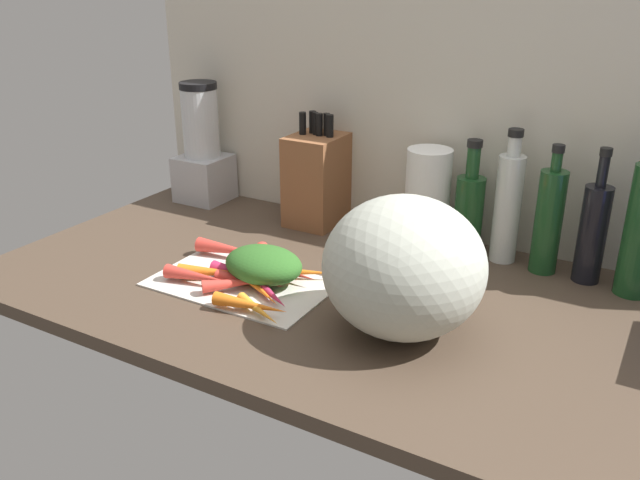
# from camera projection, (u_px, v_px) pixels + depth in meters

# --- Properties ---
(ground_plane) EXTENTS (1.70, 0.80, 0.03)m
(ground_plane) POSITION_uv_depth(u_px,v_px,m) (381.00, 304.00, 1.34)
(ground_plane) COLOR #47382B
(wall_back) EXTENTS (1.70, 0.03, 0.60)m
(wall_back) POSITION_uv_depth(u_px,v_px,m) (457.00, 114.00, 1.53)
(wall_back) COLOR beige
(wall_back) RESTS_ON ground_plane
(cutting_board) EXTENTS (0.37, 0.23, 0.01)m
(cutting_board) POSITION_uv_depth(u_px,v_px,m) (241.00, 283.00, 1.39)
(cutting_board) COLOR beige
(cutting_board) RESTS_ON ground_plane
(carrot_0) EXTENTS (0.17, 0.04, 0.03)m
(carrot_0) POSITION_uv_depth(u_px,v_px,m) (281.00, 271.00, 1.40)
(carrot_0) COLOR red
(carrot_0) RESTS_ON cutting_board
(carrot_1) EXTENTS (0.13, 0.07, 0.02)m
(carrot_1) POSITION_uv_depth(u_px,v_px,m) (259.00, 310.00, 1.25)
(carrot_1) COLOR orange
(carrot_1) RESTS_ON cutting_board
(carrot_2) EXTENTS (0.17, 0.06, 0.03)m
(carrot_2) POSITION_uv_depth(u_px,v_px,m) (231.00, 250.00, 1.50)
(carrot_2) COLOR red
(carrot_2) RESTS_ON cutting_board
(carrot_3) EXTENTS (0.16, 0.05, 0.03)m
(carrot_3) POSITION_uv_depth(u_px,v_px,m) (251.00, 305.00, 1.26)
(carrot_3) COLOR orange
(carrot_3) RESTS_ON cutting_board
(carrot_4) EXTENTS (0.15, 0.09, 0.03)m
(carrot_4) POSITION_uv_depth(u_px,v_px,m) (213.00, 272.00, 1.39)
(carrot_4) COLOR orange
(carrot_4) RESTS_ON cutting_board
(carrot_5) EXTENTS (0.11, 0.07, 0.02)m
(carrot_5) POSITION_uv_depth(u_px,v_px,m) (272.00, 295.00, 1.30)
(carrot_5) COLOR #B2264C
(carrot_5) RESTS_ON cutting_board
(carrot_6) EXTENTS (0.17, 0.09, 0.03)m
(carrot_6) POSITION_uv_depth(u_px,v_px,m) (297.00, 272.00, 1.40)
(carrot_6) COLOR orange
(carrot_6) RESTS_ON cutting_board
(carrot_7) EXTENTS (0.15, 0.05, 0.03)m
(carrot_7) POSITION_uv_depth(u_px,v_px,m) (196.00, 276.00, 1.37)
(carrot_7) COLOR red
(carrot_7) RESTS_ON cutting_board
(carrot_8) EXTENTS (0.15, 0.05, 0.02)m
(carrot_8) POSITION_uv_depth(u_px,v_px,m) (250.00, 281.00, 1.36)
(carrot_8) COLOR red
(carrot_8) RESTS_ON cutting_board
(carrot_9) EXTENTS (0.12, 0.04, 0.03)m
(carrot_9) POSITION_uv_depth(u_px,v_px,m) (237.00, 272.00, 1.39)
(carrot_9) COLOR #B2264C
(carrot_9) RESTS_ON cutting_board
(carrot_10) EXTENTS (0.15, 0.10, 0.02)m
(carrot_10) POSITION_uv_depth(u_px,v_px,m) (259.00, 288.00, 1.33)
(carrot_10) COLOR orange
(carrot_10) RESTS_ON cutting_board
(carrot_11) EXTENTS (0.13, 0.13, 0.03)m
(carrot_11) POSITION_uv_depth(u_px,v_px,m) (268.00, 261.00, 1.44)
(carrot_11) COLOR red
(carrot_11) RESTS_ON cutting_board
(carrot_12) EXTENTS (0.12, 0.12, 0.03)m
(carrot_12) POSITION_uv_depth(u_px,v_px,m) (239.00, 283.00, 1.35)
(carrot_12) COLOR red
(carrot_12) RESTS_ON cutting_board
(carrot_greens_pile) EXTENTS (0.17, 0.13, 0.07)m
(carrot_greens_pile) POSITION_uv_depth(u_px,v_px,m) (264.00, 265.00, 1.38)
(carrot_greens_pile) COLOR #2D6023
(carrot_greens_pile) RESTS_ON cutting_board
(winter_squash) EXTENTS (0.29, 0.29, 0.25)m
(winter_squash) POSITION_uv_depth(u_px,v_px,m) (404.00, 267.00, 1.17)
(winter_squash) COLOR #B2B7A8
(winter_squash) RESTS_ON ground_plane
(knife_block) EXTENTS (0.12, 0.15, 0.28)m
(knife_block) POSITION_uv_depth(u_px,v_px,m) (316.00, 179.00, 1.68)
(knife_block) COLOR brown
(knife_block) RESTS_ON ground_plane
(blender_appliance) EXTENTS (0.13, 0.13, 0.33)m
(blender_appliance) POSITION_uv_depth(u_px,v_px,m) (203.00, 151.00, 1.84)
(blender_appliance) COLOR #B2B2B7
(blender_appliance) RESTS_ON ground_plane
(paper_towel_roll) EXTENTS (0.10, 0.10, 0.23)m
(paper_towel_roll) POSITION_uv_depth(u_px,v_px,m) (427.00, 199.00, 1.54)
(paper_towel_roll) COLOR white
(paper_towel_roll) RESTS_ON ground_plane
(bottle_0) EXTENTS (0.07, 0.07, 0.27)m
(bottle_0) POSITION_uv_depth(u_px,v_px,m) (469.00, 211.00, 1.50)
(bottle_0) COLOR #19421E
(bottle_0) RESTS_ON ground_plane
(bottle_1) EXTENTS (0.06, 0.06, 0.30)m
(bottle_1) POSITION_uv_depth(u_px,v_px,m) (508.00, 205.00, 1.46)
(bottle_1) COLOR silver
(bottle_1) RESTS_ON ground_plane
(bottle_2) EXTENTS (0.06, 0.06, 0.28)m
(bottle_2) POSITION_uv_depth(u_px,v_px,m) (549.00, 220.00, 1.41)
(bottle_2) COLOR #19421E
(bottle_2) RESTS_ON ground_plane
(bottle_3) EXTENTS (0.06, 0.06, 0.29)m
(bottle_3) POSITION_uv_depth(u_px,v_px,m) (593.00, 231.00, 1.37)
(bottle_3) COLOR black
(bottle_3) RESTS_ON ground_plane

